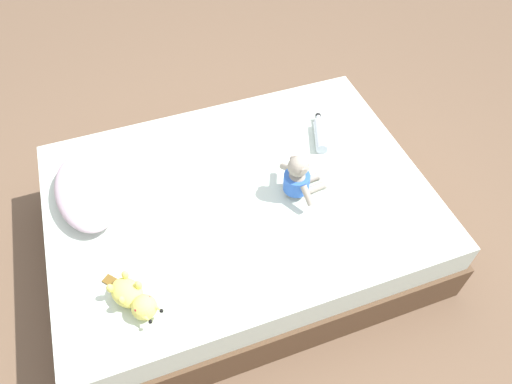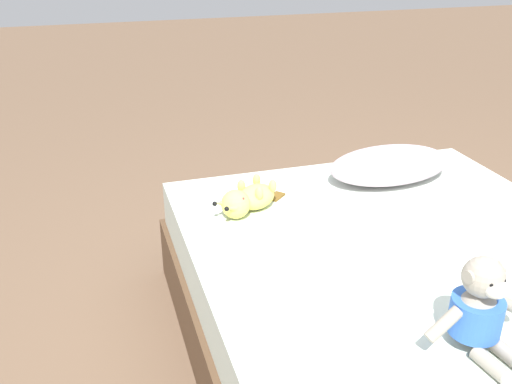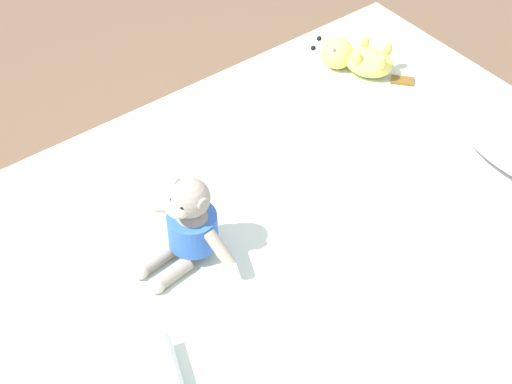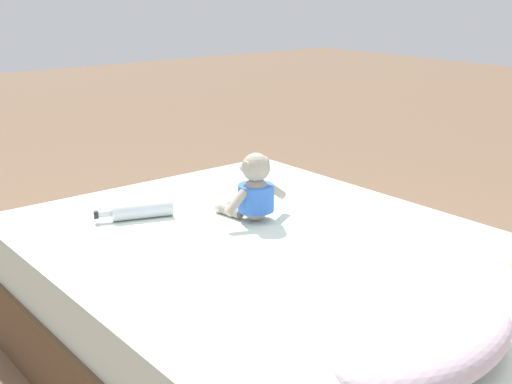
{
  "view_description": "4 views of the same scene",
  "coord_description": "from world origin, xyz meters",
  "px_view_note": "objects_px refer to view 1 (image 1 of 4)",
  "views": [
    {
      "loc": [
        -1.33,
        0.39,
        2.12
      ],
      "look_at": [
        -0.07,
        -0.06,
        0.48
      ],
      "focal_mm": 32.43,
      "sensor_mm": 36.0,
      "label": 1
    },
    {
      "loc": [
        -0.89,
        -1.13,
        1.32
      ],
      "look_at": [
        -0.36,
        0.58,
        0.47
      ],
      "focal_mm": 39.82,
      "sensor_mm": 36.0,
      "label": 2
    },
    {
      "loc": [
        1.05,
        -0.93,
        1.92
      ],
      "look_at": [
        -0.07,
        -0.08,
        0.53
      ],
      "focal_mm": 56.6,
      "sensor_mm": 36.0,
      "label": 3
    },
    {
      "loc": [
        1.26,
        1.4,
        1.18
      ],
      "look_at": [
        -0.09,
        -0.26,
        0.51
      ],
      "focal_mm": 46.79,
      "sensor_mm": 36.0,
      "label": 4
    }
  ],
  "objects_px": {
    "glass_bottle": "(320,135)",
    "bed": "(240,219)",
    "plush_yellow_creature": "(134,298)",
    "plush_monkey": "(299,179)",
    "pillow": "(87,190)"
  },
  "relations": [
    {
      "from": "glass_bottle",
      "to": "bed",
      "type": "bearing_deg",
      "value": 111.86
    },
    {
      "from": "bed",
      "to": "glass_bottle",
      "type": "distance_m",
      "value": 0.61
    },
    {
      "from": "bed",
      "to": "plush_yellow_creature",
      "type": "bearing_deg",
      "value": 125.55
    },
    {
      "from": "bed",
      "to": "plush_monkey",
      "type": "xyz_separation_m",
      "value": [
        -0.09,
        -0.27,
        0.31
      ]
    },
    {
      "from": "bed",
      "to": "plush_yellow_creature",
      "type": "relative_size",
      "value": 5.97
    },
    {
      "from": "pillow",
      "to": "plush_yellow_creature",
      "type": "bearing_deg",
      "value": -170.09
    },
    {
      "from": "bed",
      "to": "plush_monkey",
      "type": "relative_size",
      "value": 6.37
    },
    {
      "from": "plush_yellow_creature",
      "to": "glass_bottle",
      "type": "xyz_separation_m",
      "value": [
        0.61,
        -1.08,
        -0.02
      ]
    },
    {
      "from": "bed",
      "to": "pillow",
      "type": "relative_size",
      "value": 3.51
    },
    {
      "from": "glass_bottle",
      "to": "pillow",
      "type": "bearing_deg",
      "value": 90.07
    },
    {
      "from": "plush_monkey",
      "to": "bed",
      "type": "bearing_deg",
      "value": 72.14
    },
    {
      "from": "plush_monkey",
      "to": "glass_bottle",
      "type": "xyz_separation_m",
      "value": [
        0.29,
        -0.25,
        -0.07
      ]
    },
    {
      "from": "pillow",
      "to": "plush_yellow_creature",
      "type": "xyz_separation_m",
      "value": [
        -0.61,
        -0.11,
        -0.01
      ]
    },
    {
      "from": "plush_monkey",
      "to": "plush_yellow_creature",
      "type": "xyz_separation_m",
      "value": [
        -0.32,
        0.83,
        -0.05
      ]
    },
    {
      "from": "bed",
      "to": "pillow",
      "type": "distance_m",
      "value": 0.75
    }
  ]
}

